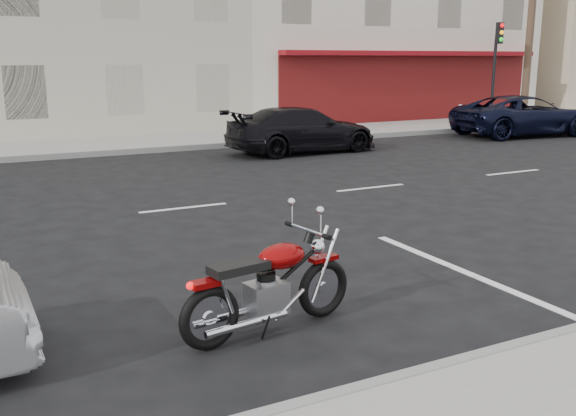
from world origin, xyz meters
The scene contains 8 objects.
ground centered at (0.00, 0.00, 0.00)m, with size 120.00×120.00×0.00m, color black.
bldg_far_east centered at (26.00, 16.30, 5.50)m, with size 12.00×12.00×11.00m, color #C1AD8D.
utility_pole centered at (15.50, 8.60, 4.74)m, with size 1.80×0.30×9.00m.
traffic_light centered at (13.50, 8.33, 2.56)m, with size 0.26×0.30×3.80m.
fire_hydrant centered at (12.00, 8.50, 0.53)m, with size 0.20×0.20×0.72m.
motorcycle centered at (-2.25, -5.37, 0.44)m, with size 1.92×0.66×0.97m.
suv_far centered at (11.89, 5.24, 0.69)m, with size 2.28×4.94×1.37m, color black.
car_far centered at (3.19, 5.15, 0.64)m, with size 1.79×4.40×1.28m, color black.
Camera 1 is at (-5.43, -10.71, 2.59)m, focal length 40.00 mm.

